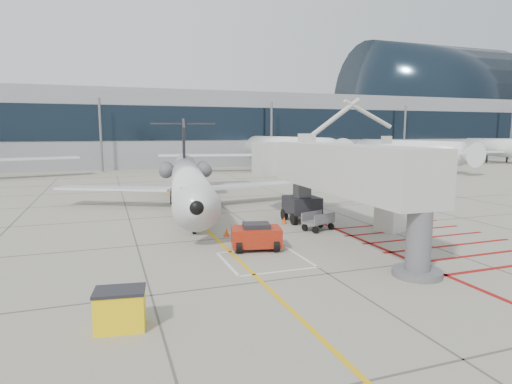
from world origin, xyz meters
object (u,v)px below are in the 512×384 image
object	(u,v)px
pushback_tug	(256,236)
spill_bin	(120,309)
jet_bridge	(345,178)
regional_jet	(189,166)

from	to	relation	value
pushback_tug	spill_bin	size ratio (longest dim) A/B	1.70
jet_bridge	spill_bin	world-z (taller)	jet_bridge
regional_jet	pushback_tug	bearing A→B (deg)	-74.11
regional_jet	pushback_tug	xyz separation A→B (m)	(1.53, -11.66, -3.08)
pushback_tug	spill_bin	world-z (taller)	pushback_tug
jet_bridge	spill_bin	xyz separation A→B (m)	(-13.09, -7.63, -3.16)
regional_jet	spill_bin	xyz separation A→B (m)	(-5.98, -19.31, -3.18)
pushback_tug	spill_bin	xyz separation A→B (m)	(-7.50, -7.65, -0.10)
regional_jet	spill_bin	world-z (taller)	regional_jet
regional_jet	pushback_tug	size ratio (longest dim) A/B	10.86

